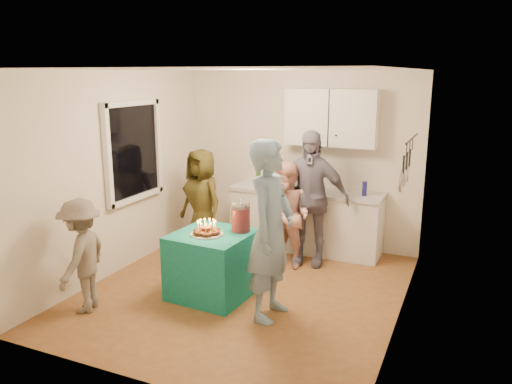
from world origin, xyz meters
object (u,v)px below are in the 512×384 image
at_px(party_table, 213,264).
at_px(man_birthday, 271,231).
at_px(counter, 305,221).
at_px(woman_back_center, 287,215).
at_px(woman_back_left, 202,201).
at_px(woman_back_right, 309,198).
at_px(child_near_left, 82,256).
at_px(punch_jar, 241,217).
at_px(microwave, 291,178).

height_order(party_table, man_birthday, man_birthday).
xyz_separation_m(counter, woman_back_center, (-0.01, -0.74, 0.29)).
bearing_deg(woman_back_left, counter, 47.56).
bearing_deg(counter, woman_back_right, -67.81).
relative_size(woman_back_left, woman_back_right, 0.83).
xyz_separation_m(counter, man_birthday, (0.32, -2.15, 0.53)).
height_order(counter, child_near_left, child_near_left).
bearing_deg(party_table, woman_back_center, 68.17).
xyz_separation_m(punch_jar, woman_back_center, (0.22, 0.99, -0.21)).
xyz_separation_m(man_birthday, woman_back_center, (-0.33, 1.41, -0.24)).
distance_m(microwave, woman_back_right, 0.69).
bearing_deg(child_near_left, party_table, 114.09).
xyz_separation_m(woman_back_right, child_near_left, (-1.81, -2.35, -0.29)).
relative_size(punch_jar, woman_back_left, 0.22).
distance_m(party_table, woman_back_center, 1.34).
distance_m(microwave, child_near_left, 3.19).
bearing_deg(woman_back_left, man_birthday, -21.63).
relative_size(microwave, child_near_left, 0.45).
height_order(punch_jar, child_near_left, child_near_left).
distance_m(party_table, punch_jar, 0.65).
distance_m(man_birthday, woman_back_center, 1.47).
xyz_separation_m(counter, party_table, (-0.49, -1.94, -0.05)).
relative_size(punch_jar, woman_back_center, 0.24).
bearing_deg(woman_back_center, counter, 109.10).
height_order(punch_jar, woman_back_center, woman_back_center).
relative_size(microwave, woman_back_center, 0.40).
bearing_deg(woman_back_center, woman_back_left, -161.06).
height_order(party_table, child_near_left, child_near_left).
xyz_separation_m(woman_back_center, child_near_left, (-1.59, -2.12, -0.08)).
xyz_separation_m(party_table, woman_back_left, (-0.84, 1.23, 0.38)).
height_order(microwave, man_birthday, man_birthday).
bearing_deg(woman_back_center, party_table, -91.78).
distance_m(woman_back_center, woman_back_right, 0.38).
height_order(counter, man_birthday, man_birthday).
bearing_deg(woman_back_right, woman_back_center, -140.04).
xyz_separation_m(woman_back_left, child_near_left, (-0.27, -2.14, -0.13)).
distance_m(counter, microwave, 0.68).
bearing_deg(man_birthday, child_near_left, 111.27).
distance_m(man_birthday, woman_back_right, 1.65).
bearing_deg(punch_jar, woman_back_right, 70.49).
distance_m(man_birthday, child_near_left, 2.07).
bearing_deg(man_birthday, punch_jar, 53.66).
bearing_deg(man_birthday, woman_back_center, 14.48).
relative_size(punch_jar, child_near_left, 0.27).
bearing_deg(punch_jar, microwave, 90.38).
height_order(punch_jar, woman_back_left, woman_back_left).
distance_m(party_table, man_birthday, 1.02).
distance_m(microwave, man_birthday, 2.23).
relative_size(woman_back_left, woman_back_center, 1.06).
relative_size(counter, microwave, 3.82).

